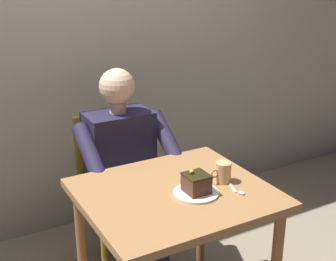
{
  "coord_description": "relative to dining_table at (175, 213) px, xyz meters",
  "views": [
    {
      "loc": [
        0.93,
        1.6,
        1.72
      ],
      "look_at": [
        -0.02,
        -0.1,
        1.01
      ],
      "focal_mm": 49.69,
      "sensor_mm": 36.0,
      "label": 1
    }
  ],
  "objects": [
    {
      "name": "seated_person",
      "position": [
        0.0,
        -0.54,
        -0.03
      ],
      "size": [
        0.53,
        0.58,
        1.19
      ],
      "color": "#1F1C31",
      "rests_on": "ground"
    },
    {
      "name": "cake_slice",
      "position": [
        -0.07,
        0.07,
        0.16
      ],
      "size": [
        0.1,
        0.1,
        0.1
      ],
      "color": "#4E2C1F",
      "rests_on": "dessert_plate"
    },
    {
      "name": "coffee_cup",
      "position": [
        -0.24,
        0.03,
        0.16
      ],
      "size": [
        0.11,
        0.07,
        0.1
      ],
      "color": "tan",
      "rests_on": "dining_table"
    },
    {
      "name": "chair",
      "position": [
        0.0,
        -0.71,
        -0.16
      ],
      "size": [
        0.42,
        0.42,
        0.89
      ],
      "color": "olive",
      "rests_on": "ground"
    },
    {
      "name": "dessert_plate",
      "position": [
        -0.07,
        0.07,
        0.12
      ],
      "size": [
        0.2,
        0.2,
        0.01
      ],
      "primitive_type": "cylinder",
      "color": "silver",
      "rests_on": "dining_table"
    },
    {
      "name": "dining_table",
      "position": [
        0.0,
        0.0,
        0.0
      ],
      "size": [
        0.82,
        0.73,
        0.76
      ],
      "color": "brown",
      "rests_on": "ground"
    },
    {
      "name": "dessert_spoon",
      "position": [
        -0.24,
        0.14,
        0.12
      ],
      "size": [
        0.05,
        0.14,
        0.01
      ],
      "color": "silver",
      "rests_on": "dining_table"
    }
  ]
}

